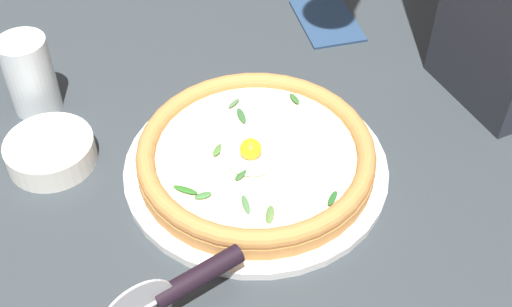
# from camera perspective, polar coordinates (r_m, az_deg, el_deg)

# --- Properties ---
(ground_plane) EXTENTS (2.40, 2.40, 0.03)m
(ground_plane) POSITION_cam_1_polar(r_m,az_deg,el_deg) (0.89, -1.01, -1.78)
(ground_plane) COLOR #333A3F
(ground_plane) RESTS_ON ground
(pizza_plate) EXTENTS (0.34, 0.34, 0.01)m
(pizza_plate) POSITION_cam_1_polar(r_m,az_deg,el_deg) (0.87, -0.00, -1.20)
(pizza_plate) COLOR white
(pizza_plate) RESTS_ON ground
(pizza) EXTENTS (0.30, 0.30, 0.05)m
(pizza) POSITION_cam_1_polar(r_m,az_deg,el_deg) (0.85, -0.01, -0.09)
(pizza) COLOR #CE8945
(pizza) RESTS_ON pizza_plate
(side_bowl) EXTENTS (0.12, 0.12, 0.04)m
(side_bowl) POSITION_cam_1_polar(r_m,az_deg,el_deg) (0.92, -17.04, 0.16)
(side_bowl) COLOR white
(side_bowl) RESTS_ON ground
(pizza_cutter) EXTENTS (0.04, 0.17, 0.08)m
(pizza_cutter) POSITION_cam_1_polar(r_m,az_deg,el_deg) (0.72, -6.43, -11.17)
(pizza_cutter) COLOR silver
(pizza_cutter) RESTS_ON ground
(drinking_glass) EXTENTS (0.07, 0.07, 0.11)m
(drinking_glass) POSITION_cam_1_polar(r_m,az_deg,el_deg) (0.99, -18.53, 5.95)
(drinking_glass) COLOR silver
(drinking_glass) RESTS_ON ground
(folded_napkin) EXTENTS (0.16, 0.12, 0.01)m
(folded_napkin) POSITION_cam_1_polar(r_m,az_deg,el_deg) (1.14, 6.05, 11.26)
(folded_napkin) COLOR navy
(folded_napkin) RESTS_ON ground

